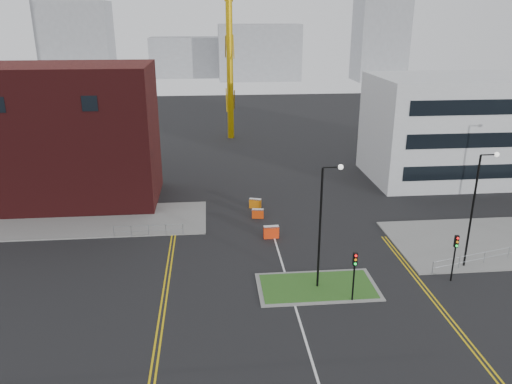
# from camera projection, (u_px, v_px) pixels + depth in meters

# --- Properties ---
(ground) EXTENTS (200.00, 200.00, 0.00)m
(ground) POSITION_uv_depth(u_px,v_px,m) (312.00, 361.00, 28.19)
(ground) COLOR black
(ground) RESTS_ON ground
(pavement_left) EXTENTS (28.00, 8.00, 0.12)m
(pavement_left) POSITION_uv_depth(u_px,v_px,m) (57.00, 222.00, 47.03)
(pavement_left) COLOR slate
(pavement_left) RESTS_ON ground
(island_kerb) EXTENTS (8.60, 4.60, 0.08)m
(island_kerb) POSITION_uv_depth(u_px,v_px,m) (317.00, 287.00, 35.85)
(island_kerb) COLOR slate
(island_kerb) RESTS_ON ground
(grass_island) EXTENTS (8.00, 4.00, 0.12)m
(grass_island) POSITION_uv_depth(u_px,v_px,m) (317.00, 287.00, 35.85)
(grass_island) COLOR #22531B
(grass_island) RESTS_ON ground
(brick_building) EXTENTS (24.20, 10.07, 14.24)m
(brick_building) POSITION_uv_depth(u_px,v_px,m) (34.00, 138.00, 50.12)
(brick_building) COLOR #3F0F11
(brick_building) RESTS_ON ground
(office_block) EXTENTS (25.00, 12.20, 12.00)m
(office_block) POSITION_uv_depth(u_px,v_px,m) (478.00, 128.00, 58.47)
(office_block) COLOR silver
(office_block) RESTS_ON ground
(streetlamp_island) EXTENTS (1.46, 0.36, 9.18)m
(streetlamp_island) POSITION_uv_depth(u_px,v_px,m) (324.00, 218.00, 34.07)
(streetlamp_island) COLOR black
(streetlamp_island) RESTS_ON ground
(streetlamp_right_near) EXTENTS (1.46, 0.36, 9.18)m
(streetlamp_right_near) POSITION_uv_depth(u_px,v_px,m) (476.00, 202.00, 37.01)
(streetlamp_right_near) COLOR black
(streetlamp_right_near) RESTS_ON ground
(traffic_light_island) EXTENTS (0.28, 0.33, 3.65)m
(traffic_light_island) POSITION_uv_depth(u_px,v_px,m) (355.00, 268.00, 33.29)
(traffic_light_island) COLOR black
(traffic_light_island) RESTS_ON ground
(traffic_light_right) EXTENTS (0.28, 0.33, 3.65)m
(traffic_light_right) POSITION_uv_depth(u_px,v_px,m) (455.00, 249.00, 35.87)
(traffic_light_right) COLOR black
(traffic_light_right) RESTS_ON ground
(railing_left) EXTENTS (6.05, 0.05, 1.10)m
(railing_left) POSITION_uv_depth(u_px,v_px,m) (148.00, 229.00, 43.85)
(railing_left) COLOR gray
(railing_left) RESTS_ON ground
(centre_line) EXTENTS (0.15, 30.00, 0.01)m
(centre_line) POSITION_uv_depth(u_px,v_px,m) (305.00, 340.00, 30.06)
(centre_line) COLOR silver
(centre_line) RESTS_ON ground
(yellow_left_a) EXTENTS (0.12, 24.00, 0.01)m
(yellow_left_a) POSITION_uv_depth(u_px,v_px,m) (165.00, 280.00, 36.77)
(yellow_left_a) COLOR gold
(yellow_left_a) RESTS_ON ground
(yellow_left_b) EXTENTS (0.12, 24.00, 0.01)m
(yellow_left_b) POSITION_uv_depth(u_px,v_px,m) (169.00, 280.00, 36.79)
(yellow_left_b) COLOR gold
(yellow_left_b) RESTS_ON ground
(yellow_right_a) EXTENTS (0.12, 20.00, 0.01)m
(yellow_right_a) POSITION_uv_depth(u_px,v_px,m) (429.00, 297.00, 34.65)
(yellow_right_a) COLOR gold
(yellow_right_a) RESTS_ON ground
(yellow_right_b) EXTENTS (0.12, 20.00, 0.01)m
(yellow_right_b) POSITION_uv_depth(u_px,v_px,m) (433.00, 296.00, 34.68)
(yellow_right_b) COLOR gold
(yellow_right_b) RESTS_ON ground
(skyline_a) EXTENTS (18.00, 12.00, 22.00)m
(skyline_a) POSITION_uv_depth(u_px,v_px,m) (77.00, 45.00, 133.52)
(skyline_a) COLOR gray
(skyline_a) RESTS_ON ground
(skyline_b) EXTENTS (24.00, 12.00, 16.00)m
(skyline_b) POSITION_uv_depth(u_px,v_px,m) (259.00, 52.00, 148.33)
(skyline_b) COLOR gray
(skyline_b) RESTS_ON ground
(skyline_c) EXTENTS (14.00, 12.00, 28.00)m
(skyline_c) POSITION_uv_depth(u_px,v_px,m) (381.00, 31.00, 144.72)
(skyline_c) COLOR gray
(skyline_c) RESTS_ON ground
(skyline_d) EXTENTS (30.00, 12.00, 12.00)m
(skyline_d) POSITION_uv_depth(u_px,v_px,m) (199.00, 57.00, 156.79)
(skyline_d) COLOR gray
(skyline_d) RESTS_ON ground
(barrier_left) EXTENTS (1.24, 0.75, 0.99)m
(barrier_left) POSITION_uv_depth(u_px,v_px,m) (255.00, 203.00, 50.43)
(barrier_left) COLOR orange
(barrier_left) RESTS_ON ground
(barrier_mid) EXTENTS (1.35, 0.51, 1.12)m
(barrier_mid) POSITION_uv_depth(u_px,v_px,m) (271.00, 231.00, 43.61)
(barrier_mid) COLOR #FD380E
(barrier_mid) RESTS_ON ground
(barrier_right) EXTENTS (1.15, 0.53, 0.93)m
(barrier_right) POSITION_uv_depth(u_px,v_px,m) (258.00, 213.00, 47.92)
(barrier_right) COLOR #DE3F0C
(barrier_right) RESTS_ON ground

